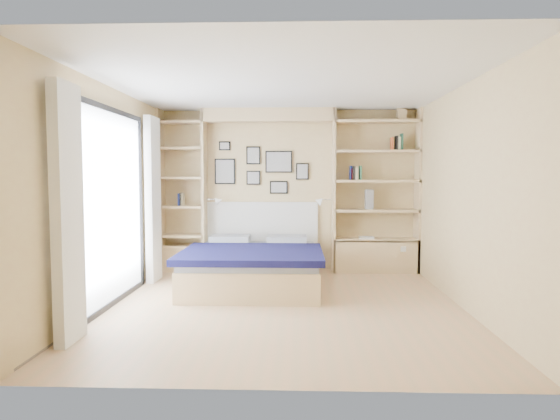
{
  "coord_description": "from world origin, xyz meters",
  "views": [
    {
      "loc": [
        0.15,
        -5.61,
        1.49
      ],
      "look_at": [
        -0.08,
        0.9,
        1.04
      ],
      "focal_mm": 32.0,
      "sensor_mm": 36.0,
      "label": 1
    }
  ],
  "objects": [
    {
      "name": "photo_gallery",
      "position": [
        -0.45,
        2.22,
        1.6
      ],
      "size": [
        1.48,
        0.02,
        0.82
      ],
      "color": "black",
      "rests_on": "ground"
    },
    {
      "name": "shelf_decor",
      "position": [
        1.06,
        2.07,
        1.67
      ],
      "size": [
        3.52,
        0.23,
        2.03
      ],
      "color": "#A51E1E",
      "rests_on": "ground"
    },
    {
      "name": "ground",
      "position": [
        0.0,
        0.0,
        0.0
      ],
      "size": [
        4.5,
        4.5,
        0.0
      ],
      "primitive_type": "plane",
      "color": "tan",
      "rests_on": "ground"
    },
    {
      "name": "room_shell",
      "position": [
        -0.39,
        1.52,
        1.08
      ],
      "size": [
        4.5,
        4.5,
        4.5
      ],
      "color": "#D3BA7B",
      "rests_on": "ground"
    },
    {
      "name": "reading_lamps",
      "position": [
        -0.3,
        2.0,
        1.1
      ],
      "size": [
        1.92,
        0.12,
        0.15
      ],
      "color": "silver",
      "rests_on": "ground"
    },
    {
      "name": "deck_chair",
      "position": [
        -3.19,
        -0.07,
        0.39
      ],
      "size": [
        0.69,
        0.91,
        0.81
      ],
      "rotation": [
        0.0,
        0.0,
        0.29
      ],
      "color": "tan",
      "rests_on": "ground"
    },
    {
      "name": "bed",
      "position": [
        -0.44,
        1.04,
        0.28
      ],
      "size": [
        1.8,
        2.32,
        1.07
      ],
      "color": "tan",
      "rests_on": "ground"
    }
  ]
}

